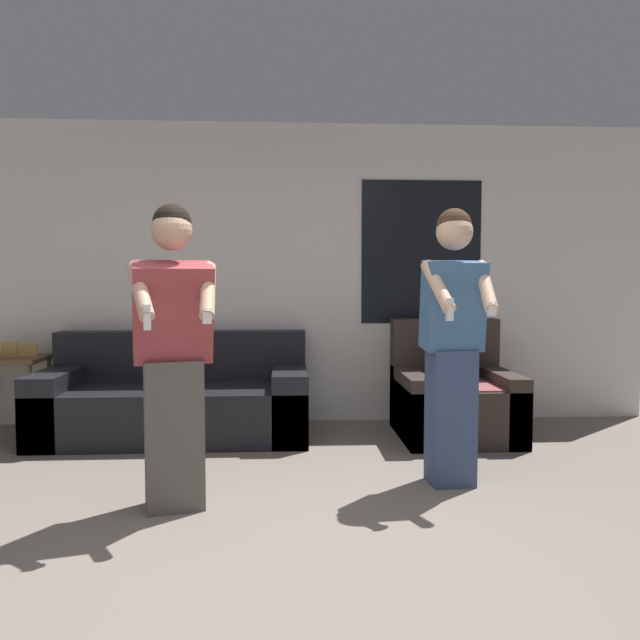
{
  "coord_description": "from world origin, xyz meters",
  "views": [
    {
      "loc": [
        0.07,
        -2.64,
        1.29
      ],
      "look_at": [
        0.28,
        1.04,
        1.06
      ],
      "focal_mm": 35.0,
      "sensor_mm": 36.0,
      "label": 1
    }
  ],
  "objects_px": {
    "armchair": "(454,398)",
    "person_left": "(173,356)",
    "couch": "(177,401)",
    "person_right": "(452,342)",
    "side_table": "(10,367)"
  },
  "relations": [
    {
      "from": "armchair",
      "to": "person_left",
      "type": "height_order",
      "value": "person_left"
    },
    {
      "from": "couch",
      "to": "person_right",
      "type": "height_order",
      "value": "person_right"
    },
    {
      "from": "person_left",
      "to": "person_right",
      "type": "relative_size",
      "value": 0.98
    },
    {
      "from": "couch",
      "to": "armchair",
      "type": "distance_m",
      "value": 2.3
    },
    {
      "from": "person_left",
      "to": "person_right",
      "type": "distance_m",
      "value": 1.7
    },
    {
      "from": "side_table",
      "to": "couch",
      "type": "bearing_deg",
      "value": -8.44
    },
    {
      "from": "couch",
      "to": "person_left",
      "type": "height_order",
      "value": "person_left"
    },
    {
      "from": "side_table",
      "to": "person_right",
      "type": "xyz_separation_m",
      "value": [
        3.38,
        -1.57,
        0.35
      ]
    },
    {
      "from": "armchair",
      "to": "side_table",
      "type": "bearing_deg",
      "value": 174.64
    },
    {
      "from": "couch",
      "to": "person_right",
      "type": "distance_m",
      "value": 2.45
    },
    {
      "from": "armchair",
      "to": "person_right",
      "type": "bearing_deg",
      "value": -106.03
    },
    {
      "from": "armchair",
      "to": "person_right",
      "type": "relative_size",
      "value": 0.55
    },
    {
      "from": "couch",
      "to": "armchair",
      "type": "bearing_deg",
      "value": -3.41
    },
    {
      "from": "person_right",
      "to": "person_left",
      "type": "bearing_deg",
      "value": -168.7
    },
    {
      "from": "side_table",
      "to": "person_right",
      "type": "bearing_deg",
      "value": -24.85
    }
  ]
}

